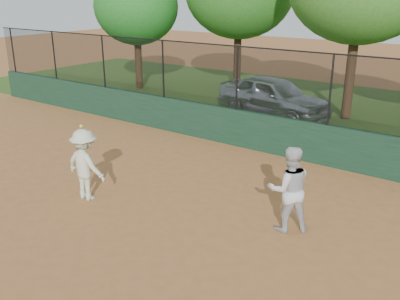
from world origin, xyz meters
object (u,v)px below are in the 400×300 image
Objects in this scene: parked_car at (273,96)px; player_main at (86,165)px; player_second at (289,189)px; tree_0 at (136,7)px.

parked_car is 9.44m from player_main.
player_second is 0.92× the size of player_main.
player_main is at bearing -171.25° from parked_car.
tree_0 reaches higher than parked_car.
parked_car is at bearing -6.37° from tree_0.
player_second reaches higher than parked_car.
tree_0 is (-8.09, 0.90, 3.24)m from parked_car.
player_second is at bearing 17.36° from player_main.
player_second is at bearing -35.55° from tree_0.
tree_0 reaches higher than player_main.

